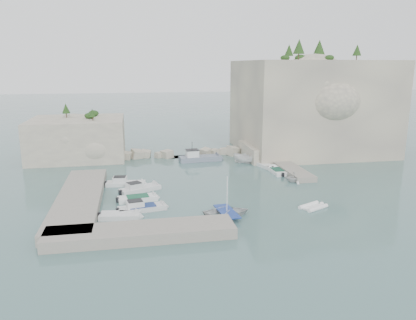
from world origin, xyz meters
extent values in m
plane|color=#4B706E|center=(0.00, 0.00, 0.00)|extent=(400.00, 400.00, 0.00)
cube|color=beige|center=(23.00, 23.00, 8.50)|extent=(26.00, 22.00, 17.00)
cube|color=beige|center=(13.00, 18.00, 1.25)|extent=(8.00, 10.00, 2.50)
cube|color=beige|center=(-20.00, 25.00, 3.50)|extent=(16.00, 14.00, 7.00)
cube|color=#9E9689|center=(-17.00, -1.00, 0.55)|extent=(5.00, 24.00, 1.10)
cube|color=#9E9689|center=(-10.00, -12.50, 0.55)|extent=(18.00, 4.00, 1.10)
cube|color=#9E9689|center=(13.50, 10.00, 0.40)|extent=(3.00, 16.00, 0.80)
cube|color=beige|center=(-1.00, 22.00, 0.70)|extent=(28.00, 3.00, 1.40)
imported|color=silver|center=(-0.57, -8.24, 0.00)|extent=(5.49, 4.16, 1.07)
imported|color=silver|center=(12.00, 2.92, 0.00)|extent=(3.26, 2.90, 1.58)
imported|color=white|center=(8.57, 15.01, 0.00)|extent=(5.36, 3.76, 1.94)
cylinder|color=white|center=(-0.57, -8.24, 2.63)|extent=(0.10, 0.10, 4.20)
cone|color=#1E4219|center=(18.00, 18.00, 19.27)|extent=(1.96, 1.96, 2.45)
cone|color=#1E4219|center=(26.00, 27.00, 19.60)|extent=(2.24, 2.24, 2.80)
cone|color=#1E4219|center=(30.00, 20.00, 18.82)|extent=(1.57, 1.57, 1.96)
cone|color=#1E4219|center=(21.00, 30.00, 19.08)|extent=(1.79, 1.79, 2.24)
cone|color=#1E4219|center=(-22.00, 27.00, 8.62)|extent=(1.40, 1.40, 1.75)
cone|color=#1E4219|center=(-17.00, 22.00, 8.30)|extent=(1.12, 1.12, 1.40)
camera|label=1|loc=(-10.40, -49.23, 16.21)|focal=35.00mm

